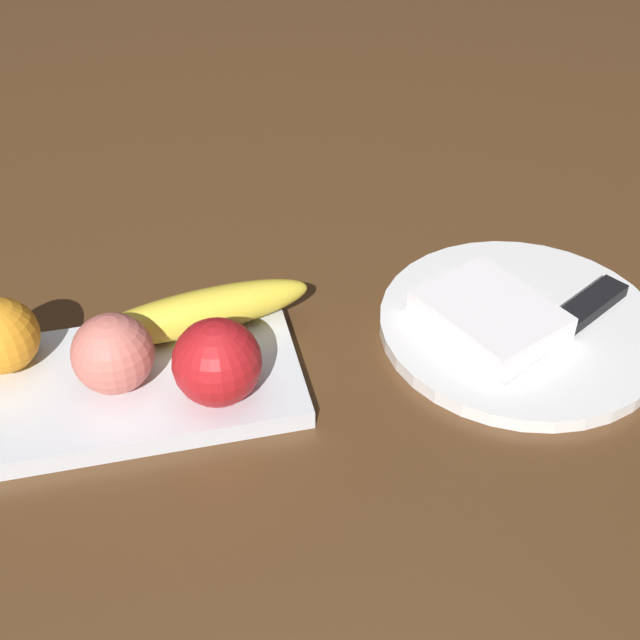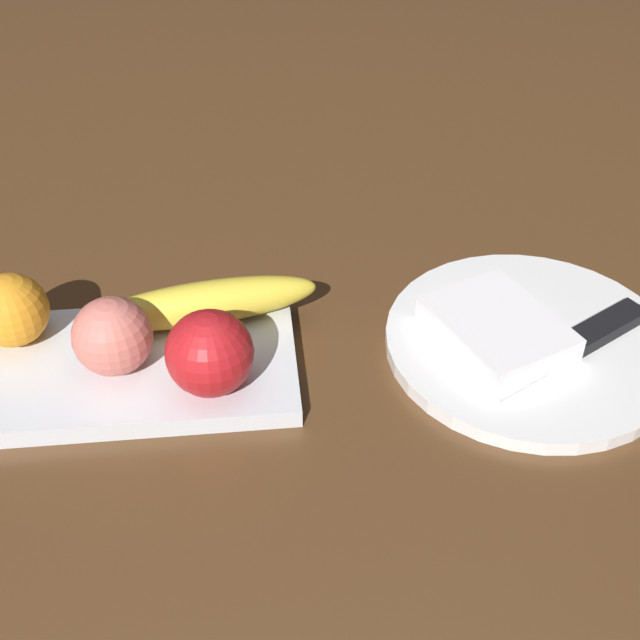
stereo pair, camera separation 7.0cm
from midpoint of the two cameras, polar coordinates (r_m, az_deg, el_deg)
name	(u,v)px [view 1 (the left image)]	position (r m, az deg, el deg)	size (l,w,h in m)	color
ground_plane	(159,405)	(0.71, -13.60, -5.70)	(2.40, 2.40, 0.00)	#51331B
fruit_tray	(101,389)	(0.72, -17.24, -4.57)	(0.32, 0.15, 0.02)	silver
apple	(217,362)	(0.66, -9.96, -2.95)	(0.07, 0.07, 0.07)	red
banana	(200,312)	(0.73, -10.80, 0.40)	(0.20, 0.04, 0.04)	yellow
orange_near_apple	(0,336)	(0.74, -23.29, -1.10)	(0.06, 0.06, 0.06)	orange
peach	(113,354)	(0.69, -16.60, -2.30)	(0.06, 0.06, 0.06)	#D57064
dinner_plate	(520,326)	(0.77, 10.81, -0.47)	(0.25, 0.25, 0.01)	white
folded_napkin	(490,315)	(0.75, 8.75, 0.25)	(0.09, 0.12, 0.02)	white
knife	(579,314)	(0.77, 14.58, 0.29)	(0.17, 0.11, 0.01)	silver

